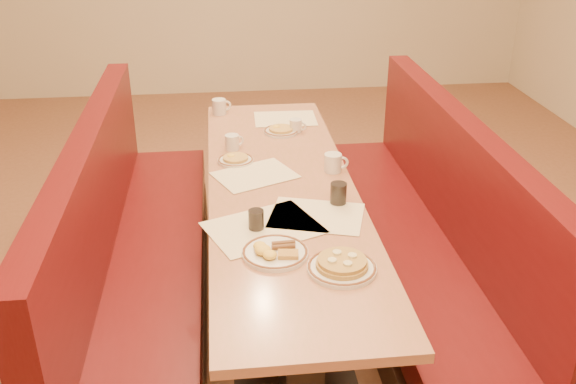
{
  "coord_description": "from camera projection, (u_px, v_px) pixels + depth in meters",
  "views": [
    {
      "loc": [
        -0.28,
        -2.76,
        2.08
      ],
      "look_at": [
        0.0,
        -0.26,
        0.85
      ],
      "focal_mm": 40.0,
      "sensor_mm": 36.0,
      "label": 1
    }
  ],
  "objects": [
    {
      "name": "ground",
      "position": [
        282.0,
        314.0,
        3.41
      ],
      "size": [
        8.0,
        8.0,
        0.0
      ],
      "primitive_type": "plane",
      "color": "#9E6647",
      "rests_on": "ground"
    },
    {
      "name": "diner_table",
      "position": [
        282.0,
        254.0,
        3.24
      ],
      "size": [
        0.7,
        2.5,
        0.75
      ],
      "color": "black",
      "rests_on": "ground"
    },
    {
      "name": "booth_left",
      "position": [
        135.0,
        265.0,
        3.17
      ],
      "size": [
        0.55,
        2.5,
        1.05
      ],
      "color": "#4C3326",
      "rests_on": "ground"
    },
    {
      "name": "booth_right",
      "position": [
        423.0,
        248.0,
        3.32
      ],
      "size": [
        0.55,
        2.5,
        1.05
      ],
      "color": "#4C3326",
      "rests_on": "ground"
    },
    {
      "name": "placemat_near_left",
      "position": [
        263.0,
        228.0,
        2.71
      ],
      "size": [
        0.55,
        0.49,
        0.0
      ],
      "primitive_type": "cube",
      "rotation": [
        0.0,
        0.0,
        0.39
      ],
      "color": "#F2E5BD",
      "rests_on": "diner_table"
    },
    {
      "name": "placemat_near_right",
      "position": [
        317.0,
        216.0,
        2.81
      ],
      "size": [
        0.47,
        0.4,
        0.0
      ],
      "primitive_type": "cube",
      "rotation": [
        0.0,
        0.0,
        -0.29
      ],
      "color": "#F2E5BD",
      "rests_on": "diner_table"
    },
    {
      "name": "placemat_far_left",
      "position": [
        255.0,
        175.0,
        3.19
      ],
      "size": [
        0.46,
        0.41,
        0.0
      ],
      "primitive_type": "cube",
      "rotation": [
        0.0,
        0.0,
        0.42
      ],
      "color": "#F2E5BD",
      "rests_on": "diner_table"
    },
    {
      "name": "placemat_far_right",
      "position": [
        285.0,
        119.0,
        3.94
      ],
      "size": [
        0.38,
        0.29,
        0.0
      ],
      "primitive_type": "cube",
      "rotation": [
        0.0,
        0.0,
        -0.03
      ],
      "color": "#F2E5BD",
      "rests_on": "diner_table"
    },
    {
      "name": "pancake_plate",
      "position": [
        342.0,
        266.0,
        2.41
      ],
      "size": [
        0.26,
        0.26,
        0.06
      ],
      "rotation": [
        0.0,
        0.0,
        -0.14
      ],
      "color": "silver",
      "rests_on": "diner_table"
    },
    {
      "name": "eggs_plate",
      "position": [
        274.0,
        252.0,
        2.51
      ],
      "size": [
        0.26,
        0.26,
        0.05
      ],
      "rotation": [
        0.0,
        0.0,
        -0.12
      ],
      "color": "silver",
      "rests_on": "diner_table"
    },
    {
      "name": "extra_plate_mid",
      "position": [
        281.0,
        130.0,
        3.73
      ],
      "size": [
        0.2,
        0.2,
        0.04
      ],
      "rotation": [
        0.0,
        0.0,
        0.18
      ],
      "color": "silver",
      "rests_on": "diner_table"
    },
    {
      "name": "extra_plate_far",
      "position": [
        235.0,
        160.0,
        3.34
      ],
      "size": [
        0.19,
        0.19,
        0.04
      ],
      "rotation": [
        0.0,
        0.0,
        -0.16
      ],
      "color": "silver",
      "rests_on": "diner_table"
    },
    {
      "name": "coffee_mug_a",
      "position": [
        334.0,
        162.0,
        3.22
      ],
      "size": [
        0.12,
        0.09,
        0.09
      ],
      "rotation": [
        0.0,
        0.0,
        -0.09
      ],
      "color": "silver",
      "rests_on": "diner_table"
    },
    {
      "name": "coffee_mug_b",
      "position": [
        233.0,
        142.0,
        3.49
      ],
      "size": [
        0.11,
        0.08,
        0.08
      ],
      "rotation": [
        0.0,
        0.0,
        0.36
      ],
      "color": "silver",
      "rests_on": "diner_table"
    },
    {
      "name": "coffee_mug_c",
      "position": [
        296.0,
        125.0,
        3.72
      ],
      "size": [
        0.1,
        0.07,
        0.08
      ],
      "rotation": [
        0.0,
        0.0,
        -0.4
      ],
      "color": "silver",
      "rests_on": "diner_table"
    },
    {
      "name": "coffee_mug_d",
      "position": [
        220.0,
        106.0,
        4.01
      ],
      "size": [
        0.12,
        0.09,
        0.09
      ],
      "rotation": [
        0.0,
        0.0,
        0.33
      ],
      "color": "silver",
      "rests_on": "diner_table"
    },
    {
      "name": "soda_tumbler_near",
      "position": [
        256.0,
        220.0,
        2.68
      ],
      "size": [
        0.07,
        0.07,
        0.09
      ],
      "color": "black",
      "rests_on": "diner_table"
    },
    {
      "name": "soda_tumbler_mid",
      "position": [
        338.0,
        194.0,
        2.89
      ],
      "size": [
        0.07,
        0.07,
        0.1
      ],
      "color": "black",
      "rests_on": "diner_table"
    }
  ]
}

